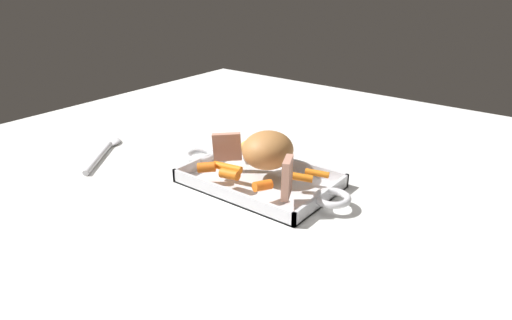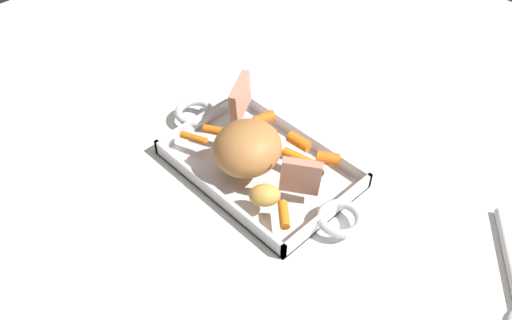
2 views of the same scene
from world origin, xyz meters
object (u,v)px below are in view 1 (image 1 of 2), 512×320
at_px(baby_carrot_center_left, 317,173).
at_px(serving_spoon, 105,150).
at_px(baby_carrot_northwest, 302,177).
at_px(potato_near_roast, 250,147).
at_px(baby_carrot_center_right, 206,167).
at_px(pork_roast, 268,150).
at_px(roast_slice_outer, 227,147).
at_px(roasting_dish, 260,180).
at_px(baby_carrot_short, 230,174).
at_px(baby_carrot_northeast, 263,186).
at_px(baby_carrot_southeast, 227,167).
at_px(roast_slice_thick, 287,177).
at_px(baby_carrot_long, 237,147).

relative_size(baby_carrot_center_left, serving_spoon, 0.25).
relative_size(baby_carrot_northwest, potato_near_roast, 0.89).
bearing_deg(baby_carrot_center_left, baby_carrot_center_right, -147.63).
bearing_deg(potato_near_roast, baby_carrot_center_left, -3.31).
xyz_separation_m(pork_roast, roast_slice_outer, (-0.10, -0.02, -0.01)).
bearing_deg(roasting_dish, baby_carrot_northwest, 9.36).
bearing_deg(baby_carrot_short, potato_near_roast, 110.64).
distance_m(roast_slice_outer, baby_carrot_northwest, 0.21).
height_order(baby_carrot_short, baby_carrot_northwest, baby_carrot_short).
bearing_deg(pork_roast, roast_slice_outer, -167.49).
height_order(baby_carrot_northeast, baby_carrot_southeast, baby_carrot_northeast).
xyz_separation_m(baby_carrot_center_left, baby_carrot_southeast, (-0.18, -0.10, 0.00)).
distance_m(roast_slice_outer, potato_near_roast, 0.07).
bearing_deg(serving_spoon, potato_near_roast, -102.46).
height_order(roasting_dish, baby_carrot_northeast, baby_carrot_northeast).
height_order(pork_roast, baby_carrot_center_right, pork_roast).
distance_m(roast_slice_thick, baby_carrot_center_right, 0.21).
distance_m(baby_carrot_short, potato_near_roast, 0.15).
xyz_separation_m(roast_slice_thick, baby_carrot_short, (-0.14, -0.01, -0.03)).
bearing_deg(roast_slice_outer, baby_carrot_short, -46.55).
height_order(baby_carrot_northeast, baby_carrot_center_right, baby_carrot_center_right).
bearing_deg(roast_slice_outer, baby_carrot_northwest, 2.70).
relative_size(baby_carrot_long, baby_carrot_center_left, 0.92).
height_order(baby_carrot_center_right, baby_carrot_center_left, baby_carrot_center_right).
distance_m(baby_carrot_center_right, baby_carrot_southeast, 0.05).
xyz_separation_m(roast_slice_outer, baby_carrot_center_right, (0.01, -0.08, -0.02)).
distance_m(pork_roast, potato_near_roast, 0.10).
relative_size(baby_carrot_long, serving_spoon, 0.23).
relative_size(roast_slice_thick, baby_carrot_center_left, 1.46).
bearing_deg(baby_carrot_center_left, roast_slice_thick, -92.09).
bearing_deg(roasting_dish, baby_carrot_northeast, -49.22).
bearing_deg(baby_carrot_southeast, roasting_dish, 34.96).
distance_m(baby_carrot_northwest, baby_carrot_center_left, 0.04).
bearing_deg(baby_carrot_short, pork_roast, 72.97).
xyz_separation_m(roasting_dish, baby_carrot_short, (-0.03, -0.07, 0.03)).
relative_size(roast_slice_thick, baby_carrot_northwest, 1.65).
xyz_separation_m(baby_carrot_northeast, potato_near_roast, (-0.14, 0.14, 0.01)).
xyz_separation_m(baby_carrot_short, baby_carrot_long, (-0.10, 0.14, -0.00)).
height_order(potato_near_roast, serving_spoon, potato_near_roast).
distance_m(baby_carrot_northwest, baby_carrot_long, 0.23).
bearing_deg(potato_near_roast, baby_carrot_short, -69.36).
xyz_separation_m(roast_slice_outer, potato_near_roast, (0.02, 0.06, -0.01)).
bearing_deg(baby_carrot_northeast, baby_carrot_northwest, 64.87).
distance_m(roast_slice_thick, baby_carrot_northeast, 0.06).
height_order(baby_carrot_southeast, serving_spoon, baby_carrot_southeast).
height_order(roast_slice_thick, baby_carrot_southeast, roast_slice_thick).
relative_size(potato_near_roast, serving_spoon, 0.24).
relative_size(baby_carrot_long, potato_near_roast, 0.93).
distance_m(pork_roast, baby_carrot_northeast, 0.12).
bearing_deg(serving_spoon, baby_carrot_center_left, -111.65).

